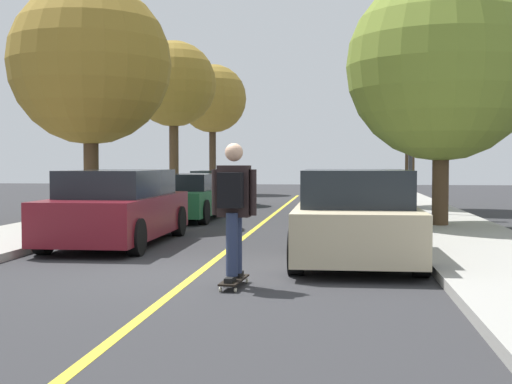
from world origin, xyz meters
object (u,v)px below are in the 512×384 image
object	(u,v)px
parked_car_left_nearest	(118,207)
parked_car_right_near	(350,201)
parked_car_left_far	(219,189)
skateboard	(234,280)
street_tree_left_nearest	(90,64)
street_tree_left_far	(212,99)
skateboarder	(233,203)
parked_car_left_near	(185,197)
parked_car_right_far	(348,193)
street_tree_left_near	(174,85)
streetlamp	(411,117)
parked_car_right_nearest	(355,217)
street_tree_right_nearest	(442,67)
street_tree_right_near	(411,59)

from	to	relation	value
parked_car_left_nearest	parked_car_right_near	distance (m)	5.83
parked_car_left_far	skateboard	bearing A→B (deg)	-79.33
parked_car_left_far	parked_car_left_nearest	bearing A→B (deg)	-89.99
street_tree_left_nearest	skateboard	world-z (taller)	street_tree_left_nearest
street_tree_left_far	skateboarder	distance (m)	26.13
street_tree_left_far	parked_car_right_near	bearing A→B (deg)	-69.28
parked_car_left_near	parked_car_right_far	bearing A→B (deg)	37.06
street_tree_left_nearest	skateboarder	world-z (taller)	street_tree_left_nearest
parked_car_left_nearest	street_tree_left_near	distance (m)	13.67
parked_car_left_far	street_tree_left_nearest	xyz separation A→B (m)	(-2.05, -7.17, 3.43)
parked_car_left_far	parked_car_right_near	size ratio (longest dim) A/B	1.12
streetlamp	skateboard	bearing A→B (deg)	-105.96
parked_car_right_nearest	street_tree_left_nearest	distance (m)	9.51
parked_car_left_far	parked_car_right_near	xyz separation A→B (m)	(4.51, -7.57, 0.02)
street_tree_right_nearest	streetlamp	bearing A→B (deg)	94.45
parked_car_right_near	street_tree_left_near	xyz separation A→B (m)	(-6.56, 9.27, 3.88)
parked_car_left_nearest	street_tree_left_nearest	distance (m)	5.68
parked_car_left_near	street_tree_left_near	world-z (taller)	street_tree_left_near
parked_car_left_near	streetlamp	size ratio (longest dim) A/B	0.93
parked_car_left_far	parked_car_right_far	size ratio (longest dim) A/B	1.00
street_tree_right_nearest	skateboarder	distance (m)	8.98
parked_car_right_nearest	parked_car_right_near	bearing A→B (deg)	90.00
parked_car_left_nearest	parked_car_left_near	world-z (taller)	parked_car_left_nearest
parked_car_left_near	street_tree_left_nearest	xyz separation A→B (m)	(-2.05, -1.76, 3.45)
parked_car_right_near	streetlamp	size ratio (longest dim) A/B	0.85
street_tree_left_far	streetlamp	world-z (taller)	street_tree_left_far
street_tree_right_nearest	street_tree_right_near	size ratio (longest dim) A/B	0.84
parked_car_left_far	skateboarder	bearing A→B (deg)	-79.36
parked_car_right_near	parked_car_right_far	size ratio (longest dim) A/B	0.89
street_tree_left_nearest	streetlamp	world-z (taller)	street_tree_left_nearest
parked_car_right_far	street_tree_left_nearest	size ratio (longest dim) A/B	0.75
parked_car_left_far	parked_car_right_far	world-z (taller)	parked_car_left_far
street_tree_right_nearest	skateboard	world-z (taller)	street_tree_right_nearest
parked_car_left_far	street_tree_right_nearest	bearing A→B (deg)	-50.10
street_tree_left_nearest	street_tree_left_near	xyz separation A→B (m)	(0.00, 8.87, 0.46)
parked_car_left_near	street_tree_right_near	world-z (taller)	street_tree_right_near
parked_car_right_near	street_tree_left_far	xyz separation A→B (m)	(-6.56, 17.35, 4.06)
parked_car_left_far	skateboard	distance (m)	15.86
skateboarder	street_tree_left_far	bearing A→B (deg)	101.11
streetlamp	street_tree_right_near	bearing A→B (deg)	84.67
parked_car_left_nearest	streetlamp	world-z (taller)	streetlamp
parked_car_left_near	parked_car_left_far	xyz separation A→B (m)	(-0.00, 5.41, 0.01)
parked_car_left_near	street_tree_left_far	size ratio (longest dim) A/B	0.70
street_tree_left_near	street_tree_right_near	size ratio (longest dim) A/B	0.87
parked_car_left_nearest	street_tree_right_near	xyz separation A→B (m)	(6.56, 10.56, 4.29)
parked_car_left_near	street_tree_left_near	xyz separation A→B (m)	(-2.05, 7.11, 3.91)
street_tree_left_far	street_tree_right_nearest	size ratio (longest dim) A/B	1.08
parked_car_right_far	street_tree_left_nearest	distance (m)	9.04
street_tree_right_near	skateboarder	distance (m)	15.84
parked_car_right_near	street_tree_left_near	size ratio (longest dim) A/B	0.66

